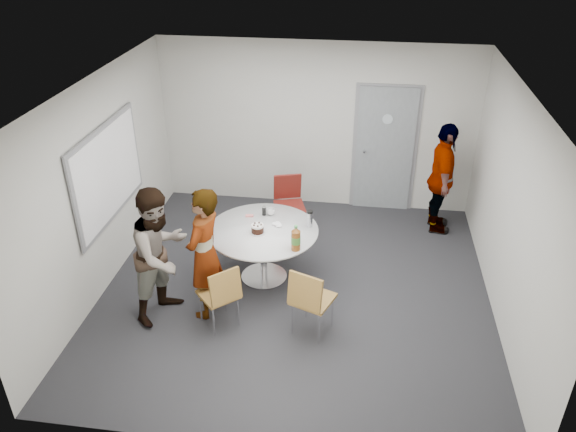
# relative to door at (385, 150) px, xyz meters

# --- Properties ---
(floor) EXTENTS (5.00, 5.00, 0.00)m
(floor) POSITION_rel_door_xyz_m (-1.10, -2.48, -1.03)
(floor) COLOR black
(floor) RESTS_ON ground
(ceiling) EXTENTS (5.00, 5.00, 0.00)m
(ceiling) POSITION_rel_door_xyz_m (-1.10, -2.48, 1.67)
(ceiling) COLOR silver
(ceiling) RESTS_ON wall_back
(wall_back) EXTENTS (5.00, 0.00, 5.00)m
(wall_back) POSITION_rel_door_xyz_m (-1.10, 0.02, 0.32)
(wall_back) COLOR #B9B8B0
(wall_back) RESTS_ON floor
(wall_left) EXTENTS (0.00, 5.00, 5.00)m
(wall_left) POSITION_rel_door_xyz_m (-3.60, -2.48, 0.32)
(wall_left) COLOR #B9B8B0
(wall_left) RESTS_ON floor
(wall_right) EXTENTS (0.00, 5.00, 5.00)m
(wall_right) POSITION_rel_door_xyz_m (1.40, -2.48, 0.32)
(wall_right) COLOR #B9B8B0
(wall_right) RESTS_ON floor
(wall_front) EXTENTS (5.00, 0.00, 5.00)m
(wall_front) POSITION_rel_door_xyz_m (-1.10, -4.98, 0.32)
(wall_front) COLOR #B9B8B0
(wall_front) RESTS_ON floor
(door) EXTENTS (1.02, 0.17, 2.12)m
(door) POSITION_rel_door_xyz_m (0.00, 0.00, 0.00)
(door) COLOR slate
(door) RESTS_ON wall_back
(whiteboard) EXTENTS (0.04, 1.90, 1.25)m
(whiteboard) POSITION_rel_door_xyz_m (-3.56, -2.28, 0.42)
(whiteboard) COLOR gray
(whiteboard) RESTS_ON wall_left
(table) EXTENTS (1.45, 1.45, 1.10)m
(table) POSITION_rel_door_xyz_m (-1.53, -2.28, -0.37)
(table) COLOR silver
(table) RESTS_ON floor
(chair_near_left) EXTENTS (0.59, 0.60, 0.86)m
(chair_near_left) POSITION_rel_door_xyz_m (-1.87, -3.35, -0.50)
(chair_near_left) COLOR brown
(chair_near_left) RESTS_ON floor
(chair_near_right) EXTENTS (0.57, 0.59, 0.91)m
(chair_near_right) POSITION_rel_door_xyz_m (-0.84, -3.34, -0.47)
(chair_near_right) COLOR brown
(chair_near_right) RESTS_ON floor
(chair_far) EXTENTS (0.55, 0.58, 0.92)m
(chair_far) POSITION_rel_door_xyz_m (-1.41, -0.99, -0.47)
(chair_far) COLOR #5F1813
(chair_far) RESTS_ON floor
(person_main) EXTENTS (0.52, 0.69, 1.69)m
(person_main) POSITION_rel_door_xyz_m (-2.12, -3.06, -0.18)
(person_main) COLOR #A5C6EA
(person_main) RESTS_ON floor
(person_left) EXTENTS (0.93, 1.02, 1.71)m
(person_left) POSITION_rel_door_xyz_m (-2.63, -3.15, -0.17)
(person_left) COLOR white
(person_left) RESTS_ON floor
(person_right) EXTENTS (0.42, 1.01, 1.73)m
(person_right) POSITION_rel_door_xyz_m (0.85, -0.62, -0.16)
(person_right) COLOR black
(person_right) RESTS_ON floor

